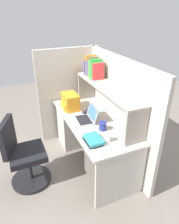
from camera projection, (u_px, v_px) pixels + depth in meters
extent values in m
plane|color=slate|center=(92.00, 160.00, 3.15)|extent=(8.00, 8.00, 0.00)
cube|color=beige|center=(93.00, 120.00, 2.82)|extent=(1.60, 0.70, 0.03)
cube|color=beige|center=(79.00, 124.00, 3.44)|extent=(0.40, 0.64, 0.70)
cube|color=beige|center=(120.00, 178.00, 2.36)|extent=(0.03, 0.64, 0.70)
cube|color=#BCB5A8|center=(117.00, 111.00, 2.93)|extent=(1.84, 0.05, 1.55)
cube|color=#BCB5A8|center=(70.00, 95.00, 3.47)|extent=(0.05, 1.06, 1.55)
cube|color=gray|center=(86.00, 86.00, 3.36)|extent=(0.03, 0.28, 0.42)
cube|color=gray|center=(136.00, 128.00, 2.22)|extent=(0.03, 0.28, 0.42)
cube|color=#AAA093|center=(107.00, 87.00, 2.69)|extent=(1.44, 0.28, 0.03)
cube|color=orange|center=(89.00, 66.00, 3.12)|extent=(0.02, 0.17, 0.25)
cube|color=blue|center=(89.00, 67.00, 3.10)|extent=(0.03, 0.16, 0.21)
cube|color=orange|center=(91.00, 65.00, 3.05)|extent=(0.03, 0.17, 0.30)
cube|color=blue|center=(92.00, 68.00, 3.03)|extent=(0.03, 0.17, 0.23)
cube|color=olive|center=(93.00, 67.00, 2.98)|extent=(0.04, 0.16, 0.29)
cube|color=green|center=(94.00, 69.00, 2.95)|extent=(0.04, 0.16, 0.25)
cube|color=green|center=(96.00, 69.00, 2.91)|extent=(0.04, 0.17, 0.28)
cube|color=green|center=(97.00, 71.00, 2.89)|extent=(0.02, 0.17, 0.24)
cube|color=red|center=(98.00, 72.00, 2.86)|extent=(0.04, 0.17, 0.24)
cube|color=#B7BABF|center=(85.00, 120.00, 2.76)|extent=(0.33, 0.25, 0.02)
cube|color=black|center=(84.00, 120.00, 2.76)|extent=(0.29, 0.19, 0.00)
cube|color=#B7BABF|center=(93.00, 112.00, 2.75)|extent=(0.32, 0.10, 0.19)
cube|color=#3F72CC|center=(92.00, 112.00, 2.74)|extent=(0.28, 0.08, 0.16)
cube|color=orange|center=(71.00, 101.00, 3.05)|extent=(0.30, 0.20, 0.23)
cube|color=#FFA123|center=(64.00, 106.00, 3.04)|extent=(0.22, 0.04, 0.11)
cube|color=#262628|center=(86.00, 112.00, 2.97)|extent=(0.08, 0.11, 0.03)
cylinder|color=white|center=(108.00, 138.00, 2.34)|extent=(0.08, 0.08, 0.09)
cylinder|color=navy|center=(102.00, 126.00, 2.55)|extent=(0.10, 0.10, 0.10)
cube|color=black|center=(93.00, 141.00, 2.34)|extent=(0.23, 0.17, 0.02)
cube|color=teal|center=(94.00, 139.00, 2.33)|extent=(0.25, 0.17, 0.03)
cylinder|color=black|center=(32.00, 179.00, 2.79)|extent=(0.52, 0.52, 0.04)
cylinder|color=#262628|center=(30.00, 166.00, 2.69)|extent=(0.05, 0.05, 0.41)
cube|color=black|center=(27.00, 154.00, 2.59)|extent=(0.44, 0.44, 0.08)
cube|color=black|center=(8.00, 137.00, 2.47)|extent=(0.39, 0.20, 0.44)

